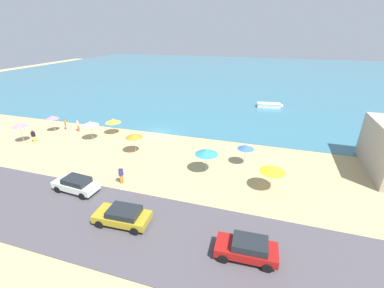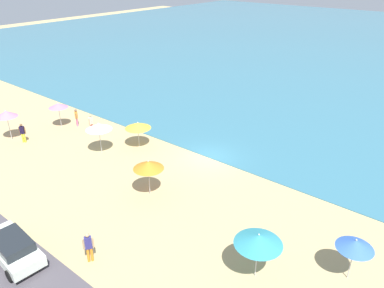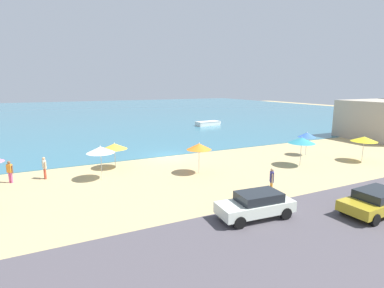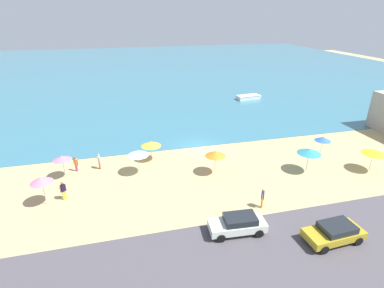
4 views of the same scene
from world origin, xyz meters
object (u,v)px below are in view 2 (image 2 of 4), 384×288
Objects in this scene: beach_umbrella_5 at (258,239)px; beach_umbrella_7 at (138,125)px; bather_2 at (91,122)px; bather_3 at (22,132)px; beach_umbrella_2 at (99,127)px; bather_1 at (76,117)px; beach_umbrella_0 at (6,114)px; parked_car_0 at (12,248)px; beach_umbrella_6 at (355,244)px; beach_umbrella_4 at (58,106)px; beach_umbrella_1 at (148,165)px; bather_0 at (89,246)px.

beach_umbrella_5 is 1.17× the size of beach_umbrella_7.
bather_3 reaches higher than bather_2.
beach_umbrella_2 is at bearing 23.94° from bather_3.
beach_umbrella_2 is 1.58× the size of bather_1.
parked_car_0 is (14.29, -7.25, -1.58)m from beach_umbrella_0.
beach_umbrella_4 is at bearing 176.01° from beach_umbrella_6.
beach_umbrella_1 is at bearing 4.63° from bather_3.
beach_umbrella_0 is 1.04× the size of beach_umbrella_5.
beach_umbrella_4 is 1.08× the size of beach_umbrella_7.
beach_umbrella_4 is 1.40× the size of bather_3.
beach_umbrella_2 reaches higher than parked_car_0.
beach_umbrella_7 is 7.82m from bather_1.
beach_umbrella_6 reaches higher than parked_car_0.
beach_umbrella_4 reaches higher than bather_1.
beach_umbrella_0 reaches higher than parked_car_0.
beach_umbrella_6 is 1.07× the size of beach_umbrella_7.
beach_umbrella_1 reaches higher than bather_1.
beach_umbrella_6 is at bearing 37.54° from beach_umbrella_5.
bather_3 is at bearing -175.37° from beach_umbrella_1.
beach_umbrella_0 is 6.97m from bather_2.
bather_2 is at bearing 164.33° from beach_umbrella_5.
bather_3 is (1.40, 0.40, -1.42)m from beach_umbrella_0.
beach_umbrella_4 is at bearing 172.28° from beach_umbrella_2.
beach_umbrella_2 is (-7.34, 1.83, 0.08)m from beach_umbrella_1.
beach_umbrella_4 is 1.34× the size of bather_0.
beach_umbrella_4 is 4.12m from bather_3.
beach_umbrella_6 is at bearing 4.93° from beach_umbrella_0.
beach_umbrella_4 reaches higher than bather_3.
beach_umbrella_0 is 18.14m from bather_0.
beach_umbrella_5 reaches higher than bather_3.
beach_umbrella_5 is at bearing -0.78° from beach_umbrella_0.
parked_car_0 is at bearing -26.90° from beach_umbrella_0.
beach_umbrella_1 is 1.42× the size of bather_0.
bather_0 is at bearing 37.74° from parked_car_0.
beach_umbrella_5 is 1.09× the size of beach_umbrella_6.
beach_umbrella_6 is at bearing -6.53° from bather_1.
beach_umbrella_4 reaches higher than beach_umbrella_6.
beach_umbrella_1 reaches higher than parked_car_0.
beach_umbrella_7 is 1.35× the size of bather_1.
beach_umbrella_7 reaches higher than bather_1.
beach_umbrella_4 is 3.59m from bather_2.
bather_2 is at bearing 18.17° from beach_umbrella_4.
beach_umbrella_2 reaches higher than bather_2.
bather_0 reaches higher than bather_1.
bather_2 is at bearing 172.97° from beach_umbrella_6.
bather_0 is (-10.73, -7.25, -1.08)m from beach_umbrella_6.
beach_umbrella_0 is 1.52× the size of bather_0.
beach_umbrella_7 is 1.30× the size of bather_2.
beach_umbrella_0 is 16.10m from parked_car_0.
bather_1 is 2.27m from bather_2.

